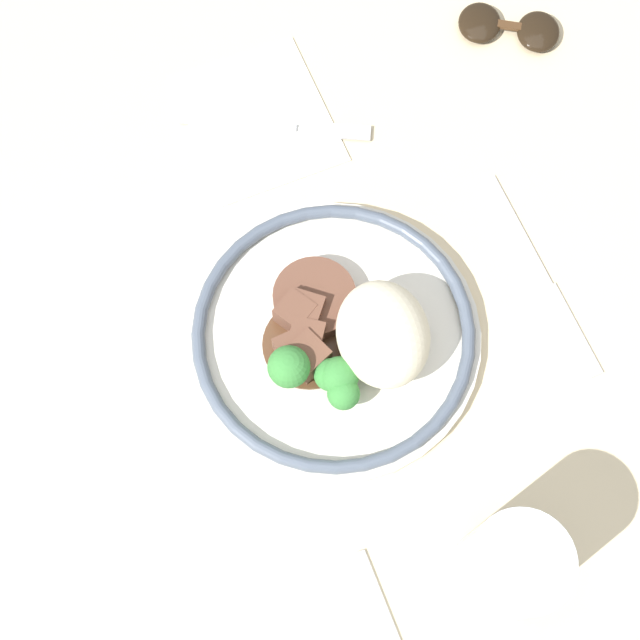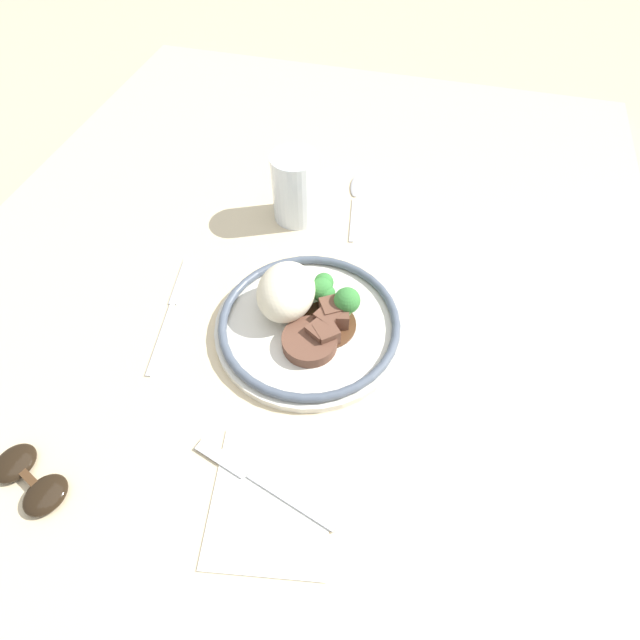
% 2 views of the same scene
% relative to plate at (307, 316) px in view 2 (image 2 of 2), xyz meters
% --- Properties ---
extents(ground_plane, '(8.00, 8.00, 0.00)m').
position_rel_plate_xyz_m(ground_plane, '(0.01, 0.04, -0.06)').
color(ground_plane, tan).
extents(dining_table, '(1.48, 1.08, 0.04)m').
position_rel_plate_xyz_m(dining_table, '(0.01, 0.04, -0.04)').
color(dining_table, beige).
rests_on(dining_table, ground).
extents(napkin, '(0.18, 0.16, 0.00)m').
position_rel_plate_xyz_m(napkin, '(-0.24, -0.03, -0.02)').
color(napkin, silver).
rests_on(napkin, dining_table).
extents(plate, '(0.26, 0.26, 0.08)m').
position_rel_plate_xyz_m(plate, '(0.00, 0.00, 0.00)').
color(plate, silver).
rests_on(plate, dining_table).
extents(juice_glass, '(0.08, 0.08, 0.11)m').
position_rel_plate_xyz_m(juice_glass, '(0.22, 0.08, 0.03)').
color(juice_glass, orange).
rests_on(juice_glass, dining_table).
extents(fork, '(0.06, 0.18, 0.00)m').
position_rel_plate_xyz_m(fork, '(-0.23, 0.00, -0.02)').
color(fork, '#ADADB2').
rests_on(fork, napkin).
extents(knife, '(0.21, 0.05, 0.00)m').
position_rel_plate_xyz_m(knife, '(-0.02, 0.20, -0.02)').
color(knife, '#ADADB2').
rests_on(knife, dining_table).
extents(spoon, '(0.17, 0.04, 0.01)m').
position_rel_plate_xyz_m(spoon, '(0.30, -0.00, -0.02)').
color(spoon, '#ADADB2').
rests_on(spoon, dining_table).
extents(sunglasses, '(0.09, 0.11, 0.02)m').
position_rel_plate_xyz_m(sunglasses, '(-0.29, 0.24, -0.01)').
color(sunglasses, black).
rests_on(sunglasses, dining_table).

